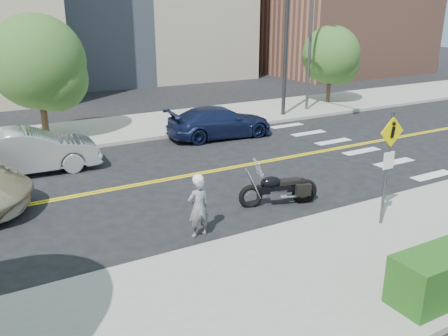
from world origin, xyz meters
TOP-DOWN VIEW (x-y plane):
  - ground_plane at (0.00, 0.00)m, footprint 120.00×120.00m
  - sidewalk_near at (0.00, -7.50)m, footprint 60.00×5.00m
  - sidewalk_far at (0.00, 7.50)m, footprint 60.00×5.00m
  - building_right at (26.00, 20.00)m, footprint 14.00×12.00m
  - lamp_post at (12.00, 6.50)m, footprint 0.16×0.16m
  - traffic_light at (10.00, 5.08)m, footprint 0.28×4.50m
  - pedestrian_sign at (4.20, -6.31)m, footprint 0.78×0.08m
  - motorcyclist at (-0.22, -4.33)m, footprint 0.59×0.40m
  - motorcycle at (2.79, -3.63)m, footprint 2.46×1.33m
  - parked_car_silver at (-3.23, 3.06)m, footprint 4.90×1.95m
  - parked_car_blue at (5.03, 4.02)m, footprint 4.97×2.35m
  - tree_far_a at (-1.95, 7.15)m, footprint 3.97×3.97m
  - tree_far_b at (14.42, 7.48)m, footprint 3.37×3.37m

SIDE VIEW (x-z plane):
  - ground_plane at x=0.00m, z-range 0.00..0.00m
  - sidewalk_near at x=0.00m, z-range 0.00..0.15m
  - sidewalk_far at x=0.00m, z-range 0.00..0.15m
  - parked_car_blue at x=5.03m, z-range 0.00..1.40m
  - motorcycle at x=2.79m, z-range 0.00..1.43m
  - parked_car_silver at x=-3.23m, z-range 0.00..1.59m
  - motorcyclist at x=-0.22m, z-range 0.00..1.69m
  - pedestrian_sign at x=4.20m, z-range 0.46..3.46m
  - tree_far_b at x=14.42m, z-range 0.64..5.29m
  - tree_far_a at x=-1.95m, z-range 0.72..6.14m
  - lamp_post at x=12.00m, z-range 0.15..8.15m
  - traffic_light at x=10.00m, z-range 1.17..8.17m
  - building_right at x=26.00m, z-range 0.00..12.00m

